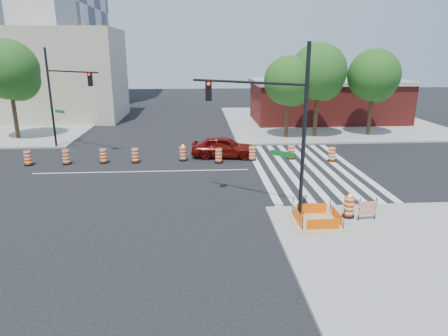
{
  "coord_description": "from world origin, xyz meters",
  "views": [
    {
      "loc": [
        3.7,
        -25.3,
        7.59
      ],
      "look_at": [
        5.11,
        -4.29,
        1.4
      ],
      "focal_mm": 32.0,
      "sensor_mm": 36.0,
      "label": 1
    }
  ],
  "objects": [
    {
      "name": "crosswalk_east",
      "position": [
        10.95,
        0.0,
        0.01
      ],
      "size": [
        6.75,
        13.5,
        0.01
      ],
      "color": "silver",
      "rests_on": "ground"
    },
    {
      "name": "median_drum_2",
      "position": [
        -5.44,
        2.14,
        0.48
      ],
      "size": [
        0.6,
        0.6,
        1.02
      ],
      "color": "black",
      "rests_on": "ground"
    },
    {
      "name": "median_drum_1",
      "position": [
        -8.0,
        2.06,
        0.48
      ],
      "size": [
        0.6,
        0.6,
        1.02
      ],
      "color": "black",
      "rests_on": "ground"
    },
    {
      "name": "median_drum_5",
      "position": [
        2.63,
        2.57,
        0.49
      ],
      "size": [
        0.6,
        0.6,
        1.18
      ],
      "color": "black",
      "rests_on": "ground"
    },
    {
      "name": "red_coupe",
      "position": [
        5.6,
        3.3,
        0.8
      ],
      "size": [
        4.9,
        2.41,
        1.61
      ],
      "primitive_type": "imported",
      "rotation": [
        0.0,
        0.0,
        1.46
      ],
      "color": "#5F0C08",
      "rests_on": "ground"
    },
    {
      "name": "barricade",
      "position": [
        11.34,
        -8.92,
        0.74
      ],
      "size": [
        0.91,
        0.15,
        1.07
      ],
      "rotation": [
        0.0,
        0.0,
        0.12
      ],
      "color": "#DF4004",
      "rests_on": "ground"
    },
    {
      "name": "tree_north_c",
      "position": [
        11.68,
        9.52,
        4.86
      ],
      "size": [
        4.26,
        4.26,
        7.25
      ],
      "color": "#382314",
      "rests_on": "ground"
    },
    {
      "name": "beige_midrise",
      "position": [
        -12.0,
        22.0,
        5.0
      ],
      "size": [
        14.0,
        10.0,
        10.0
      ],
      "primitive_type": "cube",
      "color": "#B5AB8A",
      "rests_on": "ground"
    },
    {
      "name": "signal_pole_se",
      "position": [
        7.0,
        -7.51,
        4.8
      ],
      "size": [
        4.91,
        3.53,
        7.83
      ],
      "rotation": [
        0.0,
        0.0,
        2.53
      ],
      "color": "black",
      "rests_on": "ground"
    },
    {
      "name": "median_drum_3",
      "position": [
        -2.93,
        2.29,
        0.48
      ],
      "size": [
        0.6,
        0.6,
        1.02
      ],
      "color": "black",
      "rests_on": "ground"
    },
    {
      "name": "median_drum_7",
      "position": [
        7.58,
        2.29,
        0.48
      ],
      "size": [
        0.6,
        0.6,
        1.02
      ],
      "color": "black",
      "rests_on": "ground"
    },
    {
      "name": "brick_storefront",
      "position": [
        18.0,
        18.0,
        2.32
      ],
      "size": [
        16.5,
        8.5,
        4.6
      ],
      "color": "maroon",
      "rests_on": "ground"
    },
    {
      "name": "ground",
      "position": [
        0.0,
        0.0,
        0.0
      ],
      "size": [
        120.0,
        120.0,
        0.0
      ],
      "primitive_type": "plane",
      "color": "black",
      "rests_on": "ground"
    },
    {
      "name": "excavation_pit",
      "position": [
        9.0,
        -9.0,
        0.22
      ],
      "size": [
        2.2,
        2.2,
        0.9
      ],
      "color": "tan",
      "rests_on": "ground"
    },
    {
      "name": "median_drum_9",
      "position": [
        13.25,
        1.68,
        0.48
      ],
      "size": [
        0.6,
        0.6,
        1.02
      ],
      "color": "black",
      "rests_on": "ground"
    },
    {
      "name": "median_drum_6",
      "position": [
        5.15,
        1.81,
        0.48
      ],
      "size": [
        0.6,
        0.6,
        1.02
      ],
      "color": "black",
      "rests_on": "ground"
    },
    {
      "name": "lane_centerline",
      "position": [
        0.0,
        0.0,
        0.01
      ],
      "size": [
        14.0,
        0.12,
        0.01
      ],
      "primitive_type": "cube",
      "color": "silver",
      "rests_on": "ground"
    },
    {
      "name": "sidewalk_ne",
      "position": [
        18.0,
        18.0,
        0.07
      ],
      "size": [
        22.0,
        22.0,
        0.15
      ],
      "primitive_type": "cube",
      "color": "gray",
      "rests_on": "ground"
    },
    {
      "name": "tree_north_b",
      "position": [
        -12.19,
        10.69,
        5.78
      ],
      "size": [
        5.06,
        5.06,
        8.6
      ],
      "color": "#382314",
      "rests_on": "ground"
    },
    {
      "name": "signal_pole_nw",
      "position": [
        -6.52,
        6.25,
        4.74
      ],
      "size": [
        4.76,
        3.6,
        7.72
      ],
      "rotation": [
        0.0,
        0.0,
        -0.64
      ],
      "color": "black",
      "rests_on": "ground"
    },
    {
      "name": "median_drum_4",
      "position": [
        -0.72,
        2.26,
        0.48
      ],
      "size": [
        0.6,
        0.6,
        1.02
      ],
      "color": "black",
      "rests_on": "ground"
    },
    {
      "name": "tree_north_d",
      "position": [
        14.35,
        9.75,
        5.59
      ],
      "size": [
        4.9,
        4.9,
        8.32
      ],
      "color": "#382314",
      "rests_on": "ground"
    },
    {
      "name": "median_drum_8",
      "position": [
        10.49,
        2.49,
        0.48
      ],
      "size": [
        0.6,
        0.6,
        1.02
      ],
      "color": "black",
      "rests_on": "ground"
    },
    {
      "name": "pit_drum",
      "position": [
        10.64,
        -8.5,
        0.62
      ],
      "size": [
        0.57,
        0.57,
        1.13
      ],
      "color": "black",
      "rests_on": "ground"
    },
    {
      "name": "tree_north_e",
      "position": [
        19.49,
        10.1,
        5.25
      ],
      "size": [
        4.6,
        4.6,
        7.82
      ],
      "color": "#382314",
      "rests_on": "ground"
    }
  ]
}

